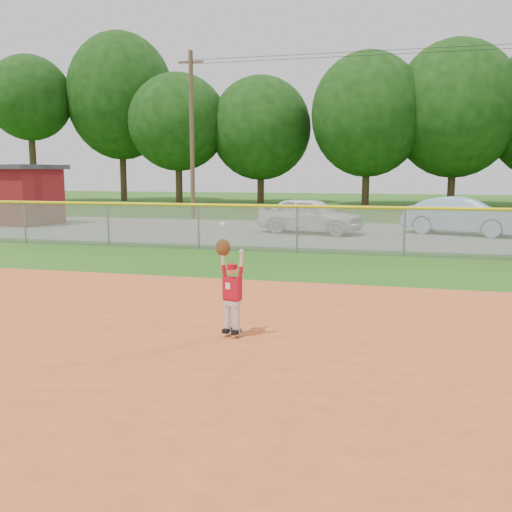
{
  "coord_description": "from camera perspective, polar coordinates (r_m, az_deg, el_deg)",
  "views": [
    {
      "loc": [
        3.18,
        -7.91,
        2.61
      ],
      "look_at": [
        0.7,
        1.9,
        1.1
      ],
      "focal_mm": 40.0,
      "sensor_mm": 36.0,
      "label": 1
    }
  ],
  "objects": [
    {
      "name": "ground",
      "position": [
        8.92,
        -7.43,
        -8.61
      ],
      "size": [
        120.0,
        120.0,
        0.0
      ],
      "primitive_type": "plane",
      "color": "#245413",
      "rests_on": "ground"
    },
    {
      "name": "clay_infield",
      "position": [
        6.4,
        -17.74,
        -15.83
      ],
      "size": [
        24.0,
        16.0,
        0.04
      ],
      "primitive_type": "cube",
      "color": "#C14F22",
      "rests_on": "ground"
    },
    {
      "name": "car_white_a",
      "position": [
        23.97,
        5.46,
        4.07
      ],
      "size": [
        4.67,
        2.66,
        1.5
      ],
      "primitive_type": "imported",
      "rotation": [
        0.0,
        0.0,
        1.36
      ],
      "color": "white",
      "rests_on": "parking_strip"
    },
    {
      "name": "ballplayer",
      "position": [
        8.87,
        -2.53,
        -3.09
      ],
      "size": [
        0.49,
        0.26,
        1.73
      ],
      "color": "silver",
      "rests_on": "ground"
    },
    {
      "name": "outfield_fence",
      "position": [
        18.27,
        4.12,
        3.04
      ],
      "size": [
        40.06,
        0.1,
        1.55
      ],
      "color": "gray",
      "rests_on": "ground"
    },
    {
      "name": "power_lines",
      "position": [
        30.06,
        10.24,
        12.3
      ],
      "size": [
        19.4,
        0.24,
        9.0
      ],
      "color": "#4C3823",
      "rests_on": "ground"
    },
    {
      "name": "parking_strip",
      "position": [
        24.26,
        6.59,
        2.3
      ],
      "size": [
        44.0,
        10.0,
        0.03
      ],
      "primitive_type": "cube",
      "color": "slate",
      "rests_on": "ground"
    },
    {
      "name": "utility_shed",
      "position": [
        30.33,
        -22.61,
        5.73
      ],
      "size": [
        4.44,
        3.78,
        2.91
      ],
      "color": "#610D10",
      "rests_on": "ground"
    },
    {
      "name": "tree_line",
      "position": [
        46.13,
        11.73,
        14.45
      ],
      "size": [
        62.37,
        13.0,
        14.43
      ],
      "color": "#422D1C",
      "rests_on": "ground"
    },
    {
      "name": "car_blue",
      "position": [
        24.84,
        19.9,
        3.79
      ],
      "size": [
        4.9,
        3.04,
        1.52
      ],
      "primitive_type": "imported",
      "rotation": [
        0.0,
        0.0,
        1.24
      ],
      "color": "#94BFDC",
      "rests_on": "parking_strip"
    }
  ]
}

